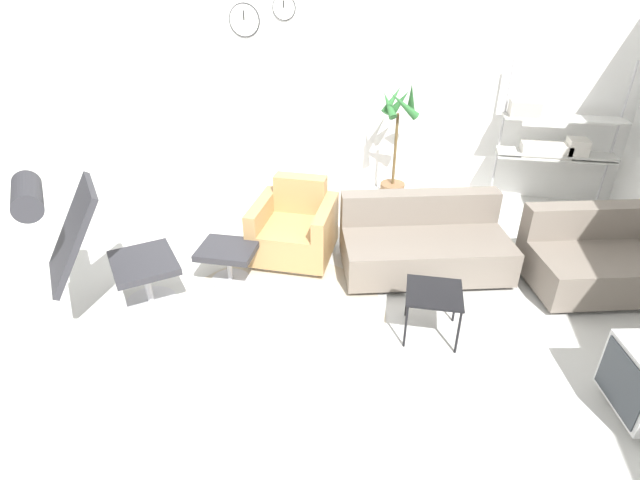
{
  "coord_description": "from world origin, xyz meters",
  "views": [
    {
      "loc": [
        0.79,
        -3.51,
        2.69
      ],
      "look_at": [
        0.1,
        0.22,
        0.55
      ],
      "focal_mm": 28.0,
      "sensor_mm": 36.0,
      "label": 1
    }
  ],
  "objects_px": {
    "couch_second": "(598,261)",
    "potted_plant": "(395,153)",
    "side_table": "(434,296)",
    "shelf_unit": "(551,139)",
    "lounge_chair": "(85,236)",
    "armchair_red": "(295,230)",
    "ottoman": "(228,255)",
    "couch_low": "(423,245)"
  },
  "relations": [
    {
      "from": "couch_second",
      "to": "lounge_chair",
      "type": "bearing_deg",
      "value": 2.26
    },
    {
      "from": "ottoman",
      "to": "potted_plant",
      "type": "height_order",
      "value": "potted_plant"
    },
    {
      "from": "side_table",
      "to": "couch_second",
      "type": "bearing_deg",
      "value": 33.56
    },
    {
      "from": "lounge_chair",
      "to": "armchair_red",
      "type": "distance_m",
      "value": 1.96
    },
    {
      "from": "armchair_red",
      "to": "shelf_unit",
      "type": "distance_m",
      "value": 3.23
    },
    {
      "from": "potted_plant",
      "to": "shelf_unit",
      "type": "relative_size",
      "value": 0.88
    },
    {
      "from": "armchair_red",
      "to": "lounge_chair",
      "type": "bearing_deg",
      "value": 44.24
    },
    {
      "from": "couch_low",
      "to": "armchair_red",
      "type": "bearing_deg",
      "value": -14.91
    },
    {
      "from": "couch_second",
      "to": "side_table",
      "type": "distance_m",
      "value": 1.81
    },
    {
      "from": "armchair_red",
      "to": "potted_plant",
      "type": "xyz_separation_m",
      "value": [
        0.91,
        1.53,
        0.35
      ]
    },
    {
      "from": "armchair_red",
      "to": "side_table",
      "type": "height_order",
      "value": "armchair_red"
    },
    {
      "from": "side_table",
      "to": "potted_plant",
      "type": "bearing_deg",
      "value": 100.18
    },
    {
      "from": "lounge_chair",
      "to": "shelf_unit",
      "type": "xyz_separation_m",
      "value": [
        4.08,
        2.98,
        0.08
      ]
    },
    {
      "from": "couch_low",
      "to": "potted_plant",
      "type": "distance_m",
      "value": 1.64
    },
    {
      "from": "lounge_chair",
      "to": "side_table",
      "type": "relative_size",
      "value": 2.96
    },
    {
      "from": "side_table",
      "to": "ottoman",
      "type": "bearing_deg",
      "value": 166.82
    },
    {
      "from": "lounge_chair",
      "to": "couch_low",
      "type": "height_order",
      "value": "lounge_chair"
    },
    {
      "from": "armchair_red",
      "to": "potted_plant",
      "type": "distance_m",
      "value": 1.81
    },
    {
      "from": "couch_low",
      "to": "couch_second",
      "type": "bearing_deg",
      "value": 165.71
    },
    {
      "from": "side_table",
      "to": "shelf_unit",
      "type": "bearing_deg",
      "value": 64.14
    },
    {
      "from": "armchair_red",
      "to": "side_table",
      "type": "relative_size",
      "value": 1.84
    },
    {
      "from": "ottoman",
      "to": "lounge_chair",
      "type": "bearing_deg",
      "value": -141.68
    },
    {
      "from": "couch_second",
      "to": "side_table",
      "type": "bearing_deg",
      "value": 19.29
    },
    {
      "from": "armchair_red",
      "to": "couch_second",
      "type": "xyz_separation_m",
      "value": [
        2.88,
        -0.02,
        -0.03
      ]
    },
    {
      "from": "ottoman",
      "to": "couch_second",
      "type": "height_order",
      "value": "couch_second"
    },
    {
      "from": "side_table",
      "to": "shelf_unit",
      "type": "height_order",
      "value": "shelf_unit"
    },
    {
      "from": "lounge_chair",
      "to": "side_table",
      "type": "height_order",
      "value": "lounge_chair"
    },
    {
      "from": "side_table",
      "to": "lounge_chair",
      "type": "bearing_deg",
      "value": -174.5
    },
    {
      "from": "shelf_unit",
      "to": "couch_second",
      "type": "bearing_deg",
      "value": -83.61
    },
    {
      "from": "lounge_chair",
      "to": "ottoman",
      "type": "relative_size",
      "value": 2.49
    },
    {
      "from": "couch_second",
      "to": "shelf_unit",
      "type": "bearing_deg",
      "value": -97.88
    },
    {
      "from": "shelf_unit",
      "to": "side_table",
      "type": "bearing_deg",
      "value": -115.86
    },
    {
      "from": "couch_second",
      "to": "side_table",
      "type": "height_order",
      "value": "couch_second"
    },
    {
      "from": "shelf_unit",
      "to": "potted_plant",
      "type": "bearing_deg",
      "value": -174.55
    },
    {
      "from": "side_table",
      "to": "armchair_red",
      "type": "bearing_deg",
      "value": 143.35
    },
    {
      "from": "lounge_chair",
      "to": "couch_second",
      "type": "bearing_deg",
      "value": 68.21
    },
    {
      "from": "ottoman",
      "to": "side_table",
      "type": "relative_size",
      "value": 1.19
    },
    {
      "from": "armchair_red",
      "to": "couch_low",
      "type": "bearing_deg",
      "value": -178.98
    },
    {
      "from": "couch_second",
      "to": "shelf_unit",
      "type": "distance_m",
      "value": 1.83
    },
    {
      "from": "couch_second",
      "to": "potted_plant",
      "type": "distance_m",
      "value": 2.53
    },
    {
      "from": "lounge_chair",
      "to": "ottoman",
      "type": "bearing_deg",
      "value": 90.0
    },
    {
      "from": "ottoman",
      "to": "couch_low",
      "type": "relative_size",
      "value": 0.3
    }
  ]
}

